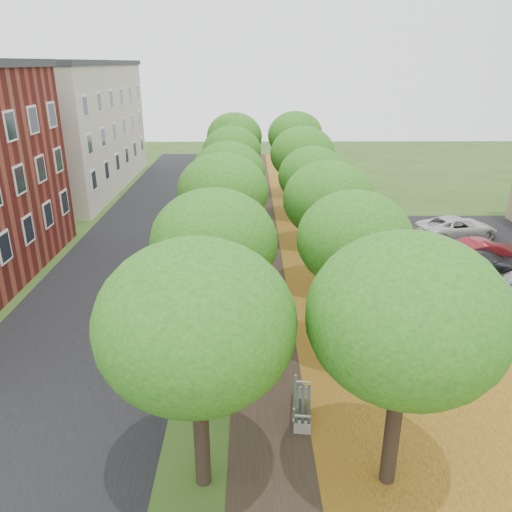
{
  "coord_description": "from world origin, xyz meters",
  "views": [
    {
      "loc": [
        -0.94,
        -10.04,
        10.22
      ],
      "look_at": [
        -0.72,
        9.81,
        2.5
      ],
      "focal_mm": 35.0,
      "sensor_mm": 36.0,
      "label": 1
    }
  ],
  "objects_px": {
    "car_grey": "(481,260)",
    "bench": "(301,403)",
    "car_white": "(457,228)",
    "car_red": "(485,254)"
  },
  "relations": [
    {
      "from": "car_red",
      "to": "car_white",
      "type": "distance_m",
      "value": 4.63
    },
    {
      "from": "bench",
      "to": "car_grey",
      "type": "relative_size",
      "value": 0.41
    },
    {
      "from": "car_red",
      "to": "car_grey",
      "type": "bearing_deg",
      "value": 135.82
    },
    {
      "from": "bench",
      "to": "car_grey",
      "type": "xyz_separation_m",
      "value": [
        10.42,
        11.25,
        0.22
      ]
    },
    {
      "from": "bench",
      "to": "car_red",
      "type": "height_order",
      "value": "car_red"
    },
    {
      "from": "car_white",
      "to": "bench",
      "type": "bearing_deg",
      "value": 133.34
    },
    {
      "from": "car_grey",
      "to": "bench",
      "type": "bearing_deg",
      "value": 150.63
    },
    {
      "from": "bench",
      "to": "car_grey",
      "type": "distance_m",
      "value": 15.34
    },
    {
      "from": "bench",
      "to": "car_grey",
      "type": "bearing_deg",
      "value": -36.33
    },
    {
      "from": "car_red",
      "to": "car_grey",
      "type": "relative_size",
      "value": 0.97
    }
  ]
}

